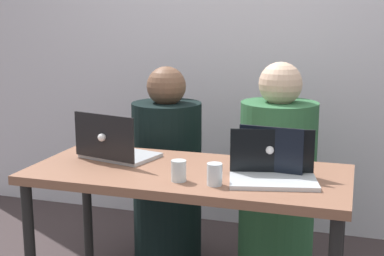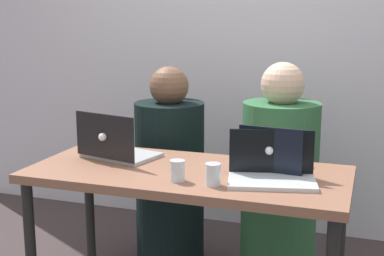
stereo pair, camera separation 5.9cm
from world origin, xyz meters
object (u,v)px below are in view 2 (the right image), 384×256
(person_on_right, at_px, (279,183))
(laptop_front_right, at_px, (272,171))
(water_glass_center, at_px, (177,172))
(person_on_left, at_px, (170,176))
(laptop_back_left, at_px, (116,148))
(water_glass_right, at_px, (213,176))
(laptop_back_right, at_px, (274,162))

(person_on_right, xyz_separation_m, laptop_front_right, (0.07, -0.64, 0.25))
(person_on_right, xyz_separation_m, water_glass_center, (-0.30, -0.76, 0.25))
(person_on_left, distance_m, person_on_right, 0.63)
(person_on_left, xyz_separation_m, laptop_front_right, (0.70, -0.64, 0.27))
(laptop_back_left, height_order, water_glass_right, laptop_back_left)
(person_on_right, height_order, laptop_back_right, person_on_right)
(person_on_right, height_order, laptop_back_left, person_on_right)
(laptop_back_right, relative_size, water_glass_center, 3.38)
(laptop_back_right, xyz_separation_m, laptop_back_left, (-0.77, -0.02, 0.00))
(person_on_right, bearing_deg, person_on_left, 11.68)
(laptop_front_right, relative_size, water_glass_center, 4.45)
(laptop_front_right, bearing_deg, water_glass_center, -175.23)
(water_glass_right, bearing_deg, laptop_back_right, 53.47)
(water_glass_right, distance_m, water_glass_center, 0.16)
(laptop_front_right, height_order, water_glass_right, laptop_front_right)
(water_glass_right, bearing_deg, person_on_left, 122.42)
(person_on_left, relative_size, person_on_right, 0.97)
(person_on_right, distance_m, laptop_back_left, 0.91)
(laptop_back_right, bearing_deg, person_on_left, -30.00)
(person_on_left, height_order, water_glass_center, person_on_left)
(person_on_left, relative_size, laptop_back_right, 3.77)
(water_glass_center, bearing_deg, water_glass_right, -2.98)
(laptop_back_right, bearing_deg, person_on_right, -77.93)
(water_glass_right, bearing_deg, laptop_back_left, 155.86)
(laptop_back_right, bearing_deg, water_glass_right, 59.23)
(laptop_front_right, distance_m, water_glass_center, 0.39)
(laptop_back_left, height_order, water_glass_center, laptop_back_left)
(person_on_left, distance_m, laptop_front_right, 0.99)
(laptop_front_right, relative_size, water_glass_right, 4.34)
(person_on_right, height_order, laptop_front_right, person_on_right)
(person_on_right, xyz_separation_m, water_glass_right, (-0.15, -0.77, 0.25))
(laptop_back_left, bearing_deg, laptop_front_right, -175.22)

